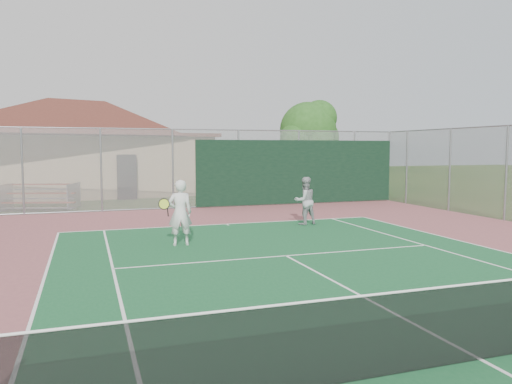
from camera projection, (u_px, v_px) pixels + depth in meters
ground at (480, 361)px, 6.26m from camera, size 120.00×120.00×0.00m
court_surface at (480, 360)px, 6.26m from camera, size 20.00×34.00×0.02m
tennis_net at (481, 321)px, 6.22m from camera, size 11.85×0.08×1.10m
back_fence at (241, 170)px, 22.80m from camera, size 20.08×0.11×3.53m
side_fence_right at (450, 170)px, 21.12m from camera, size 0.08×9.00×3.50m
clubhouse at (81, 139)px, 29.31m from camera, size 15.86×11.59×6.37m
bleachers at (39, 196)px, 21.73m from camera, size 3.39×2.45×1.11m
tree at (309, 132)px, 29.10m from camera, size 3.92×3.71×5.47m
player_white_front at (180, 213)px, 13.56m from camera, size 0.98×0.63×1.80m
player_grey_back at (305, 201)px, 17.31m from camera, size 0.86×0.70×1.66m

